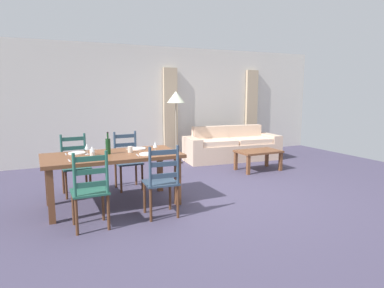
# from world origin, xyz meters

# --- Properties ---
(ground_plane) EXTENTS (9.60, 9.60, 0.02)m
(ground_plane) POSITION_xyz_m (0.00, 0.00, -0.01)
(ground_plane) COLOR #423C54
(wall_far) EXTENTS (9.60, 0.16, 2.70)m
(wall_far) POSITION_xyz_m (0.00, 3.30, 1.35)
(wall_far) COLOR silver
(wall_far) RESTS_ON ground_plane
(curtain_panel_left) EXTENTS (0.35, 0.08, 2.20)m
(curtain_panel_left) POSITION_xyz_m (0.51, 3.16, 1.10)
(curtain_panel_left) COLOR tan
(curtain_panel_left) RESTS_ON ground_plane
(curtain_panel_right) EXTENTS (0.35, 0.08, 2.20)m
(curtain_panel_right) POSITION_xyz_m (2.91, 3.16, 1.10)
(curtain_panel_right) COLOR tan
(curtain_panel_right) RESTS_ON ground_plane
(dining_table) EXTENTS (1.90, 0.96, 0.75)m
(dining_table) POSITION_xyz_m (-1.58, 0.11, 0.66)
(dining_table) COLOR brown
(dining_table) RESTS_ON ground_plane
(dining_chair_near_left) EXTENTS (0.42, 0.40, 0.96)m
(dining_chair_near_left) POSITION_xyz_m (-2.01, -0.66, 0.48)
(dining_chair_near_left) COLOR #245948
(dining_chair_near_left) RESTS_ON ground_plane
(dining_chair_near_right) EXTENTS (0.45, 0.43, 0.96)m
(dining_chair_near_right) POSITION_xyz_m (-1.11, -0.63, 0.48)
(dining_chair_near_right) COLOR #304458
(dining_chair_near_right) RESTS_ON ground_plane
(dining_chair_far_left) EXTENTS (0.44, 0.42, 0.96)m
(dining_chair_far_left) POSITION_xyz_m (-2.01, 0.90, 0.48)
(dining_chair_far_left) COLOR #25554E
(dining_chair_far_left) RESTS_ON ground_plane
(dining_chair_far_right) EXTENTS (0.43, 0.41, 0.96)m
(dining_chair_far_right) POSITION_xyz_m (-1.17, 0.88, 0.48)
(dining_chair_far_right) COLOR #31465B
(dining_chair_far_right) RESTS_ON ground_plane
(dinner_plate_near_left) EXTENTS (0.24, 0.24, 0.02)m
(dinner_plate_near_left) POSITION_xyz_m (-2.03, -0.14, 0.76)
(dinner_plate_near_left) COLOR white
(dinner_plate_near_left) RESTS_ON dining_table
(fork_near_left) EXTENTS (0.02, 0.17, 0.01)m
(fork_near_left) POSITION_xyz_m (-2.18, -0.14, 0.75)
(fork_near_left) COLOR silver
(fork_near_left) RESTS_ON dining_table
(dinner_plate_near_right) EXTENTS (0.24, 0.24, 0.02)m
(dinner_plate_near_right) POSITION_xyz_m (-1.13, -0.14, 0.76)
(dinner_plate_near_right) COLOR white
(dinner_plate_near_right) RESTS_ON dining_table
(fork_near_right) EXTENTS (0.03, 0.17, 0.01)m
(fork_near_right) POSITION_xyz_m (-1.28, -0.14, 0.75)
(fork_near_right) COLOR silver
(fork_near_right) RESTS_ON dining_table
(dinner_plate_far_left) EXTENTS (0.24, 0.24, 0.02)m
(dinner_plate_far_left) POSITION_xyz_m (-2.03, 0.36, 0.76)
(dinner_plate_far_left) COLOR white
(dinner_plate_far_left) RESTS_ON dining_table
(fork_far_left) EXTENTS (0.02, 0.17, 0.01)m
(fork_far_left) POSITION_xyz_m (-2.18, 0.36, 0.75)
(fork_far_left) COLOR silver
(fork_far_left) RESTS_ON dining_table
(dinner_plate_far_right) EXTENTS (0.24, 0.24, 0.02)m
(dinner_plate_far_right) POSITION_xyz_m (-1.13, 0.36, 0.76)
(dinner_plate_far_right) COLOR white
(dinner_plate_far_right) RESTS_ON dining_table
(fork_far_right) EXTENTS (0.03, 0.17, 0.01)m
(fork_far_right) POSITION_xyz_m (-1.28, 0.36, 0.75)
(fork_far_right) COLOR silver
(fork_far_right) RESTS_ON dining_table
(wine_bottle) EXTENTS (0.07, 0.07, 0.32)m
(wine_bottle) POSITION_xyz_m (-1.63, 0.15, 0.87)
(wine_bottle) COLOR #143819
(wine_bottle) RESTS_ON dining_table
(wine_glass_near_left) EXTENTS (0.06, 0.06, 0.16)m
(wine_glass_near_left) POSITION_xyz_m (-1.87, -0.02, 0.86)
(wine_glass_near_left) COLOR white
(wine_glass_near_left) RESTS_ON dining_table
(wine_glass_near_right) EXTENTS (0.06, 0.06, 0.16)m
(wine_glass_near_right) POSITION_xyz_m (-0.98, -0.02, 0.86)
(wine_glass_near_right) COLOR white
(wine_glass_near_right) RESTS_ON dining_table
(wine_glass_far_left) EXTENTS (0.06, 0.06, 0.16)m
(wine_glass_far_left) POSITION_xyz_m (-1.91, 0.23, 0.86)
(wine_glass_far_left) COLOR white
(wine_glass_far_left) RESTS_ON dining_table
(coffee_cup_primary) EXTENTS (0.07, 0.07, 0.09)m
(coffee_cup_primary) POSITION_xyz_m (-1.31, 0.14, 0.80)
(coffee_cup_primary) COLOR beige
(coffee_cup_primary) RESTS_ON dining_table
(coffee_cup_secondary) EXTENTS (0.07, 0.07, 0.09)m
(coffee_cup_secondary) POSITION_xyz_m (-1.85, 0.13, 0.80)
(coffee_cup_secondary) COLOR beige
(coffee_cup_secondary) RESTS_ON dining_table
(couch) EXTENTS (2.35, 1.02, 0.80)m
(couch) POSITION_xyz_m (1.72, 2.25, 0.29)
(couch) COLOR #D0B097
(couch) RESTS_ON ground_plane
(coffee_table) EXTENTS (0.90, 0.56, 0.42)m
(coffee_table) POSITION_xyz_m (1.63, 1.03, 0.36)
(coffee_table) COLOR brown
(coffee_table) RESTS_ON ground_plane
(standing_lamp) EXTENTS (0.40, 0.40, 1.64)m
(standing_lamp) POSITION_xyz_m (0.36, 2.43, 1.41)
(standing_lamp) COLOR #332D28
(standing_lamp) RESTS_ON ground_plane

